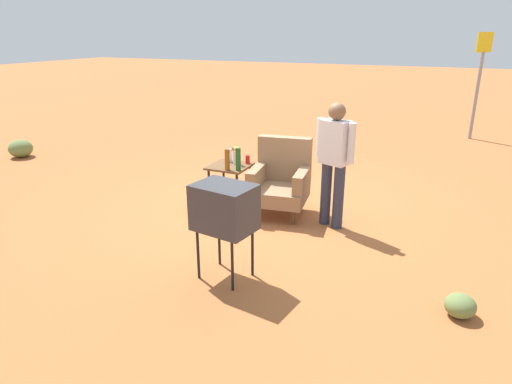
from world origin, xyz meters
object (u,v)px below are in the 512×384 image
(side_table, at_px, (230,171))
(flower_vase, at_px, (236,154))
(soda_can_red, at_px, (248,159))
(bottle_short_clear, at_px, (230,155))
(armchair, at_px, (281,179))
(tv_on_stand, at_px, (224,208))
(road_sign, at_px, (479,80))
(bottle_tall_amber, at_px, (227,160))
(bottle_wine_green, at_px, (238,159))
(person_standing, at_px, (334,158))

(side_table, xyz_separation_m, flower_vase, (0.06, 0.09, 0.24))
(soda_can_red, bearing_deg, bottle_short_clear, -173.03)
(flower_vase, bearing_deg, bottle_short_clear, 151.16)
(armchair, height_order, tv_on_stand, armchair)
(armchair, bearing_deg, tv_on_stand, -86.34)
(road_sign, bearing_deg, soda_can_red, -116.46)
(side_table, bearing_deg, soda_can_red, 44.55)
(road_sign, relative_size, bottle_tall_amber, 8.13)
(armchair, height_order, side_table, armchair)
(bottle_wine_green, bearing_deg, person_standing, 4.05)
(side_table, xyz_separation_m, bottle_tall_amber, (0.08, -0.22, 0.24))
(tv_on_stand, relative_size, bottle_wine_green, 3.22)
(bottle_wine_green, xyz_separation_m, bottle_short_clear, (-0.30, 0.33, -0.06))
(bottle_short_clear, bearing_deg, bottle_wine_green, -48.21)
(person_standing, distance_m, soda_can_red, 1.40)
(armchair, distance_m, road_sign, 6.82)
(road_sign, xyz_separation_m, flower_vase, (-3.20, -6.27, -0.60))
(side_table, bearing_deg, road_sign, 62.82)
(armchair, distance_m, soda_can_red, 0.61)
(armchair, distance_m, flower_vase, 0.76)
(bottle_wine_green, relative_size, bottle_short_clear, 1.60)
(person_standing, height_order, bottle_short_clear, person_standing)
(armchair, bearing_deg, bottle_wine_green, -155.40)
(side_table, relative_size, tv_on_stand, 0.61)
(road_sign, bearing_deg, tv_on_stand, -106.15)
(soda_can_red, distance_m, bottle_tall_amber, 0.44)
(soda_can_red, bearing_deg, armchair, -11.88)
(bottle_tall_amber, distance_m, flower_vase, 0.31)
(soda_can_red, relative_size, bottle_tall_amber, 0.41)
(bottle_tall_amber, bearing_deg, road_sign, 64.15)
(bottle_wine_green, height_order, bottle_short_clear, bottle_wine_green)
(bottle_short_clear, bearing_deg, armchair, -5.86)
(armchair, height_order, bottle_wine_green, armchair)
(side_table, distance_m, person_standing, 1.60)
(soda_can_red, bearing_deg, road_sign, 63.54)
(road_sign, bearing_deg, side_table, -117.18)
(side_table, relative_size, bottle_wine_green, 1.98)
(armchair, relative_size, road_sign, 0.43)
(person_standing, distance_m, bottle_short_clear, 1.65)
(tv_on_stand, xyz_separation_m, soda_can_red, (-0.69, 2.04, -0.09))
(bottle_tall_amber, bearing_deg, soda_can_red, 73.93)
(side_table, relative_size, bottle_tall_amber, 2.11)
(tv_on_stand, relative_size, road_sign, 0.42)
(road_sign, distance_m, soda_can_red, 6.92)
(bottle_tall_amber, bearing_deg, flower_vase, 93.22)
(flower_vase, bearing_deg, bottle_wine_green, -57.75)
(person_standing, bearing_deg, soda_can_red, 168.55)
(tv_on_stand, distance_m, person_standing, 1.89)
(side_table, relative_size, soda_can_red, 5.19)
(road_sign, bearing_deg, bottle_wine_green, -114.97)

